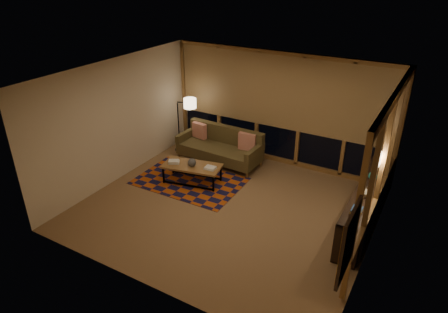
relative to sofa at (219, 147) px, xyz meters
The scene contains 21 objects.
floor 2.07m from the sofa, 54.87° to the right, with size 5.50×5.00×0.01m, color #A4704A.
ceiling 3.05m from the sofa, 54.87° to the right, with size 5.50×5.00×0.01m, color silver.
walls 2.23m from the sofa, 54.87° to the right, with size 5.51×5.01×2.70m.
window_wall_back 1.68m from the sofa, 33.64° to the left, with size 5.30×0.16×2.60m, color #A77140, non-canonical shape.
window_wall_right 4.09m from the sofa, 15.35° to the right, with size 0.16×3.70×2.60m, color #A77140, non-canonical shape.
wall_art 5.33m from the sofa, 42.14° to the right, with size 0.06×0.74×0.94m, color red, non-canonical shape.
wall_sconce 4.13m from the sofa, 17.67° to the right, with size 0.12×0.18×0.22m, color #FFE2B5, non-canonical shape.
sofa is the anchor object (origin of this frame).
pillow_left 0.74m from the sofa, 164.84° to the left, with size 0.39×0.13×0.39m, color #B11A03, non-canonical shape.
pillow_right 0.72m from the sofa, 15.46° to the left, with size 0.42×0.14×0.42m, color #B11A03, non-canonical shape.
area_rug 1.24m from the sofa, 94.78° to the right, with size 2.34×1.56×0.01m, color #B04812.
coffee_table 1.18m from the sofa, 90.77° to the right, with size 1.29×0.59×0.43m, color #A77140, non-canonical shape.
book_stack_a 1.36m from the sofa, 108.23° to the right, with size 0.27×0.21×0.08m, color white, non-canonical shape.
book_stack_b 1.17m from the sofa, 68.76° to the right, with size 0.26×0.20×0.05m, color white, non-canonical shape.
ceramic_pot 1.20m from the sofa, 89.46° to the right, with size 0.19×0.19×0.19m, color black.
floor_lamp 1.30m from the sofa, behind, with size 0.48×0.32×1.45m, color black, non-canonical shape.
bookshelf 3.73m from the sofa, 11.46° to the right, with size 0.40×3.00×0.75m, color black, non-canonical shape.
basket 3.67m from the sofa, ahead, with size 0.24×0.24×0.18m, color olive.
teal_bowl 3.71m from the sofa, ahead, with size 0.17×0.17×0.17m, color teal.
vase 3.85m from the sofa, 17.31° to the right, with size 0.19×0.19×0.20m, color tan.
shelf_book_stack 4.05m from the sofa, 25.06° to the right, with size 0.17×0.24×0.07m, color white, non-canonical shape.
Camera 1 is at (3.34, -5.94, 4.50)m, focal length 32.00 mm.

